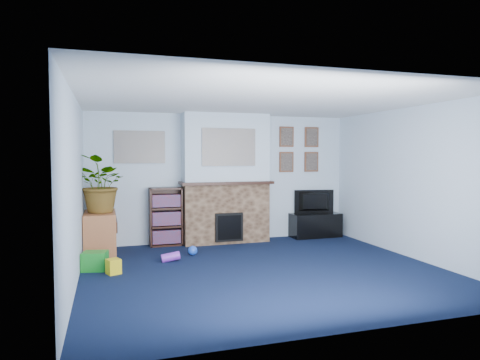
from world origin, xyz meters
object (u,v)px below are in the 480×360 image
object	(u,v)px
television	(315,202)
bookshelf	(166,218)
tv_stand	(315,226)
sideboard	(100,233)

from	to	relation	value
television	bookshelf	world-z (taller)	bookshelf
tv_stand	bookshelf	bearing A→B (deg)	178.52
tv_stand	sideboard	distance (m)	4.10
bookshelf	tv_stand	bearing A→B (deg)	-1.48
bookshelf	television	bearing A→B (deg)	-1.09
tv_stand	television	xyz separation A→B (m)	(0.00, 0.02, 0.48)
television	sideboard	world-z (taller)	television
tv_stand	sideboard	world-z (taller)	sideboard
tv_stand	television	size ratio (longest dim) A/B	1.23
television	sideboard	distance (m)	4.12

